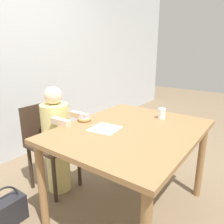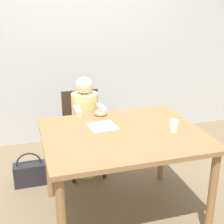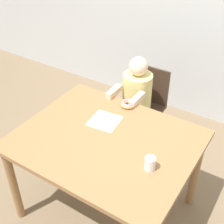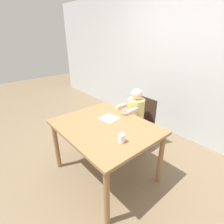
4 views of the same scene
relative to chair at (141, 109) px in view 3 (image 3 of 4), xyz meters
name	(u,v)px [view 3 (image 3 of 4)]	position (x,y,z in m)	size (l,w,h in m)	color
ground_plane	(107,208)	(0.15, -0.82, -0.45)	(12.00, 12.00, 0.00)	#7A664C
wall_back	(202,3)	(0.15, 0.85, 0.80)	(8.00, 0.05, 2.50)	silver
dining_table	(106,149)	(0.15, -0.82, 0.21)	(1.21, 0.97, 0.75)	olive
chair	(141,109)	(0.00, 0.00, 0.00)	(0.38, 0.42, 0.83)	#38281E
child_figure	(136,110)	(0.00, -0.11, 0.06)	(0.27, 0.42, 1.03)	#E0D17F
donut	(128,104)	(0.08, -0.40, 0.32)	(0.11, 0.11, 0.04)	tan
napkin	(105,121)	(0.03, -0.66, 0.30)	(0.23, 0.23, 0.00)	white
handbag	(86,124)	(-0.57, -0.13, -0.33)	(0.30, 0.14, 0.34)	#232328
cup	(150,163)	(0.53, -0.91, 0.34)	(0.07, 0.07, 0.09)	white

